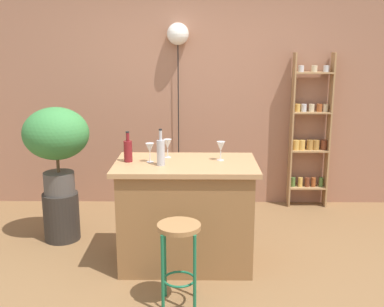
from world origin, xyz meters
name	(u,v)px	position (x,y,z in m)	size (l,w,h in m)	color
ground	(185,278)	(0.00, 0.00, 0.00)	(12.00, 12.00, 0.00)	brown
back_wall	(189,86)	(0.00, 1.95, 1.40)	(6.40, 0.10, 2.80)	#9E6B51
kitchen_counter	(186,213)	(0.00, 0.30, 0.46)	(1.20, 0.73, 0.91)	olive
bar_stool	(179,246)	(-0.03, -0.39, 0.47)	(0.31, 0.31, 0.63)	#196642
spice_shelf	(310,133)	(1.40, 1.80, 0.88)	(0.45, 0.16, 1.79)	#A87F51
plant_stool	(62,216)	(-1.23, 0.78, 0.24)	(0.34, 0.34, 0.47)	#2D2823
potted_plant	(56,138)	(-1.23, 0.78, 1.01)	(0.62, 0.56, 0.84)	#514C47
bottle_olive_oil	(128,150)	(-0.49, 0.32, 1.01)	(0.07, 0.07, 0.26)	maroon
bottle_wine_red	(161,152)	(-0.20, 0.21, 1.02)	(0.07, 0.07, 0.30)	#B2B2B7
wine_glass_left	(221,147)	(0.30, 0.38, 1.03)	(0.07, 0.07, 0.16)	silver
wine_glass_center	(150,149)	(-0.30, 0.31, 1.03)	(0.07, 0.07, 0.16)	silver
wine_glass_right	(168,144)	(-0.16, 0.47, 1.03)	(0.07, 0.07, 0.16)	silver
pendant_globe_light	(178,36)	(-0.12, 1.84, 1.97)	(0.25, 0.25, 2.11)	black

